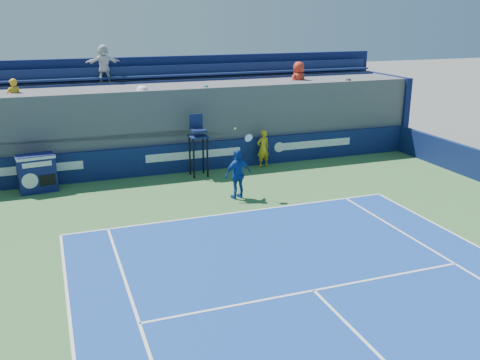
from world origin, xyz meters
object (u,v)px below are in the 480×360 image
object	(u,v)px
match_clock	(37,172)
umpire_chair	(198,139)
ball_person	(263,148)
tennis_player	(238,174)

from	to	relation	value
match_clock	umpire_chair	bearing A→B (deg)	-0.74
ball_person	tennis_player	bearing A→B (deg)	45.56
match_clock	umpire_chair	world-z (taller)	umpire_chair
match_clock	umpire_chair	size ratio (longest dim) A/B	0.57
match_clock	tennis_player	world-z (taller)	tennis_player
ball_person	umpire_chair	distance (m)	3.03
ball_person	match_clock	size ratio (longest dim) A/B	1.14
ball_person	tennis_player	xyz separation A→B (m)	(-2.38, -3.47, 0.09)
ball_person	tennis_player	distance (m)	4.21
ball_person	umpire_chair	world-z (taller)	umpire_chair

